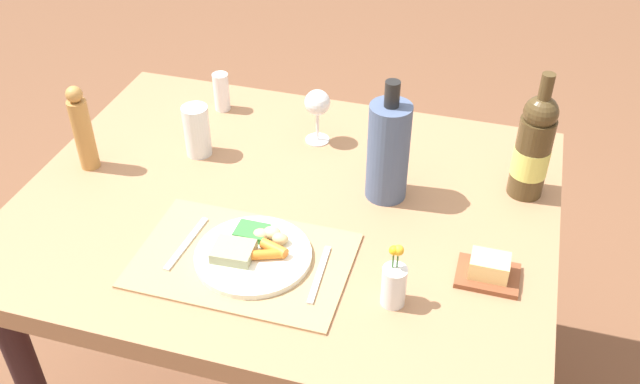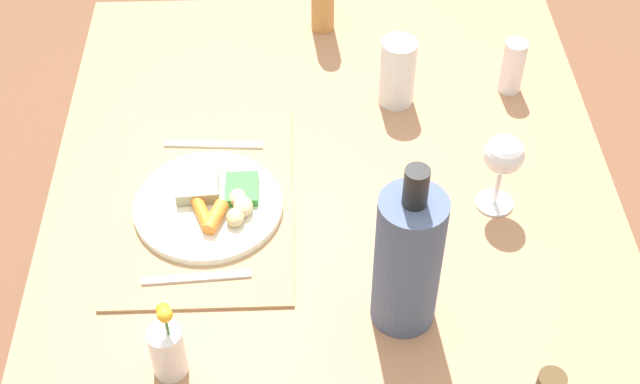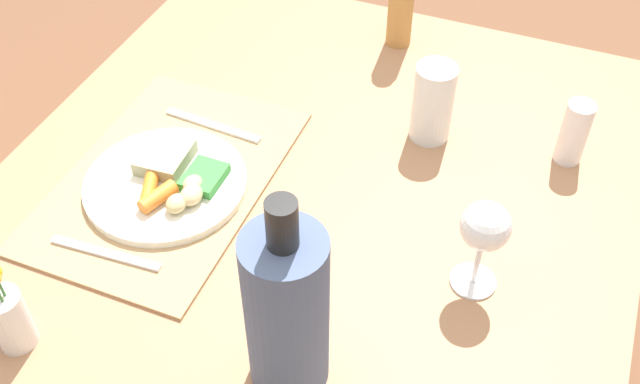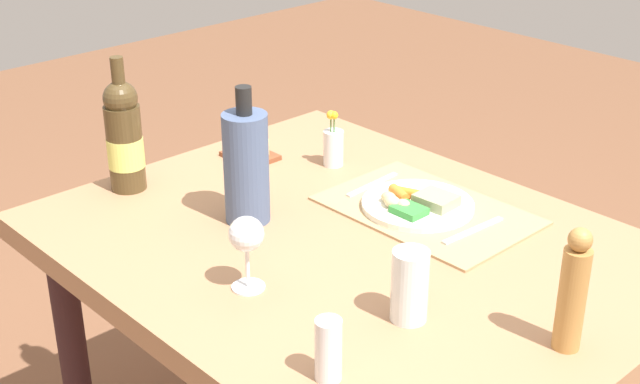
% 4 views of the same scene
% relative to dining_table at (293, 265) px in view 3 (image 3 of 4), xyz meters
% --- Properties ---
extents(dining_table, '(1.26, 0.98, 0.76)m').
position_rel_dining_table_xyz_m(dining_table, '(0.00, 0.00, 0.00)').
color(dining_table, '#A47551').
rests_on(dining_table, ground_plane).
extents(placemat, '(0.46, 0.30, 0.01)m').
position_rel_dining_table_xyz_m(placemat, '(-0.02, -0.22, 0.09)').
color(placemat, tan).
rests_on(placemat, dining_table).
extents(dinner_plate, '(0.25, 0.25, 0.04)m').
position_rel_dining_table_xyz_m(dinner_plate, '(-0.01, -0.21, 0.11)').
color(dinner_plate, white).
rests_on(dinner_plate, placemat).
extents(fork, '(0.03, 0.18, 0.00)m').
position_rel_dining_table_xyz_m(fork, '(-0.16, -0.21, 0.10)').
color(fork, silver).
rests_on(fork, placemat).
extents(knife, '(0.02, 0.17, 0.00)m').
position_rel_dining_table_xyz_m(knife, '(0.15, -0.22, 0.10)').
color(knife, silver).
rests_on(knife, placemat).
extents(salt_shaker, '(0.04, 0.04, 0.11)m').
position_rel_dining_table_xyz_m(salt_shaker, '(-0.30, 0.35, 0.14)').
color(salt_shaker, white).
rests_on(salt_shaker, dining_table).
extents(water_tumbler, '(0.07, 0.07, 0.14)m').
position_rel_dining_table_xyz_m(water_tumbler, '(-0.28, 0.13, 0.15)').
color(water_tumbler, silver).
rests_on(water_tumbler, dining_table).
extents(wine_glass, '(0.07, 0.07, 0.15)m').
position_rel_dining_table_xyz_m(wine_glass, '(0.00, 0.27, 0.20)').
color(wine_glass, white).
rests_on(wine_glass, dining_table).
extents(flower_vase, '(0.05, 0.05, 0.14)m').
position_rel_dining_table_xyz_m(flower_vase, '(0.31, -0.25, 0.14)').
color(flower_vase, silver).
rests_on(flower_vase, dining_table).
extents(cooler_bottle, '(0.10, 0.10, 0.31)m').
position_rel_dining_table_xyz_m(cooler_bottle, '(0.22, 0.09, 0.22)').
color(cooler_bottle, '#48597D').
rests_on(cooler_bottle, dining_table).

